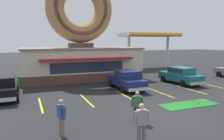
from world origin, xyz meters
TOP-DOWN VIEW (x-y plane):
  - ground_plane at (0.00, 0.00)m, footprint 160.00×160.00m
  - donut_shop_building at (-1.30, 13.94)m, footprint 12.30×6.75m
  - putting_mat at (2.62, 1.49)m, footprint 3.85×1.41m
  - mini_donut_near_left at (1.53, 1.64)m, footprint 0.13×0.13m
  - mini_donut_near_right at (3.34, 1.87)m, footprint 0.13×0.13m
  - mini_donut_mid_left at (4.24, 2.01)m, footprint 0.13×0.13m
  - mini_donut_mid_centre at (2.01, 2.01)m, footprint 0.13×0.13m
  - mini_donut_mid_right at (4.01, 1.50)m, footprint 0.13×0.13m
  - mini_donut_far_left at (3.49, 1.54)m, footprint 0.13×0.13m
  - mini_donut_far_centre at (2.74, 1.22)m, footprint 0.13×0.13m
  - mini_donut_far_right at (4.19, 1.73)m, footprint 0.13×0.13m
  - mini_donut_extra at (3.30, 1.34)m, footprint 0.13×0.13m
  - golf_ball at (2.07, 1.81)m, footprint 0.04×0.04m
  - putting_flag_pin at (4.33, 1.39)m, footprint 0.13×0.01m
  - car_navy at (0.93, 7.17)m, footprint 2.00×4.57m
  - car_black at (-8.45, 7.59)m, footprint 2.06×4.60m
  - car_teal at (6.72, 7.38)m, footprint 2.17×4.65m
  - pedestrian_blue_sweater_man at (-2.88, -2.15)m, footprint 0.59×0.30m
  - pedestrian_hooded_kid at (-5.62, -0.15)m, footprint 0.34×0.58m
  - pedestrian_leather_jacket_man at (-1.83, 0.14)m, footprint 0.54×0.38m
  - trash_bin at (-7.38, 11.38)m, footprint 0.57×0.57m
  - gas_station_canopy at (11.20, 20.48)m, footprint 9.00×4.46m
  - parking_stripe_far_left at (-6.15, 5.00)m, footprint 0.12×3.60m
  - parking_stripe_left at (-3.15, 5.00)m, footprint 0.12×3.60m
  - parking_stripe_mid_left at (-0.15, 5.00)m, footprint 0.12×3.60m
  - parking_stripe_centre at (2.85, 5.00)m, footprint 0.12×3.60m
  - parking_stripe_mid_right at (5.85, 5.00)m, footprint 0.12×3.60m
  - parking_stripe_right at (8.85, 5.00)m, footprint 0.12×3.60m

SIDE VIEW (x-z plane):
  - ground_plane at x=0.00m, z-range 0.00..0.00m
  - parking_stripe_far_left at x=-6.15m, z-range 0.00..0.01m
  - parking_stripe_left at x=-3.15m, z-range 0.00..0.01m
  - parking_stripe_mid_left at x=-0.15m, z-range 0.00..0.01m
  - parking_stripe_centre at x=2.85m, z-range 0.00..0.01m
  - parking_stripe_mid_right at x=5.85m, z-range 0.00..0.01m
  - parking_stripe_right at x=8.85m, z-range 0.00..0.01m
  - putting_mat at x=2.62m, z-range 0.00..0.03m
  - mini_donut_near_left at x=1.53m, z-range 0.03..0.07m
  - mini_donut_near_right at x=3.34m, z-range 0.03..0.07m
  - mini_donut_mid_left at x=4.24m, z-range 0.03..0.07m
  - mini_donut_mid_centre at x=2.01m, z-range 0.03..0.07m
  - mini_donut_mid_right at x=4.01m, z-range 0.03..0.07m
  - mini_donut_far_left at x=3.49m, z-range 0.03..0.07m
  - mini_donut_far_centre at x=2.74m, z-range 0.03..0.07m
  - mini_donut_far_right at x=4.19m, z-range 0.03..0.07m
  - mini_donut_extra at x=3.30m, z-range 0.03..0.07m
  - golf_ball at x=2.07m, z-range 0.03..0.07m
  - putting_flag_pin at x=4.33m, z-range 0.16..0.71m
  - trash_bin at x=-7.38m, z-range 0.01..0.99m
  - pedestrian_leather_jacket_man at x=-1.83m, z-range 0.08..1.63m
  - car_navy at x=0.93m, z-range 0.07..1.67m
  - car_black at x=-8.45m, z-range 0.07..1.67m
  - car_teal at x=6.72m, z-range 0.07..1.67m
  - pedestrian_hooded_kid at x=-5.62m, z-range 0.08..1.67m
  - pedestrian_blue_sweater_man at x=-2.88m, z-range 0.09..1.74m
  - donut_shop_building at x=-1.30m, z-range -1.74..9.22m
  - gas_station_canopy at x=11.20m, z-range 2.21..7.51m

